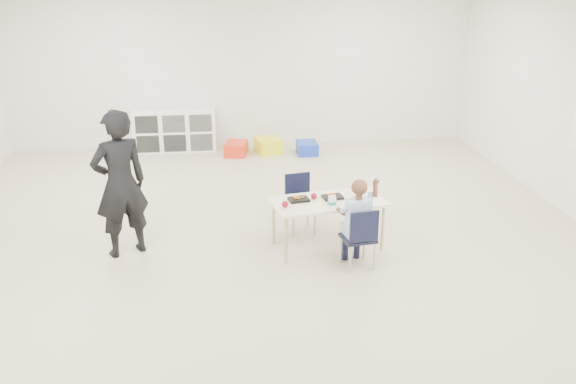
{
  "coord_description": "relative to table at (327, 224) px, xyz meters",
  "views": [
    {
      "loc": [
        -0.45,
        -6.09,
        3.07
      ],
      "look_at": [
        0.24,
        -0.25,
        0.85
      ],
      "focal_mm": 38.0,
      "sensor_mm": 36.0,
      "label": 1
    }
  ],
  "objects": [
    {
      "name": "room",
      "position": [
        -0.74,
        -0.16,
        1.11
      ],
      "size": [
        9.0,
        9.02,
        2.8
      ],
      "color": "beige",
      "rests_on": "ground"
    },
    {
      "name": "table",
      "position": [
        0.0,
        0.0,
        0.0
      ],
      "size": [
        1.34,
        0.83,
        0.58
      ],
      "rotation": [
        0.0,
        0.0,
        0.17
      ],
      "color": "#FCEFC9",
      "rests_on": "ground"
    },
    {
      "name": "chair_near",
      "position": [
        0.24,
        -0.5,
        0.05
      ],
      "size": [
        0.38,
        0.37,
        0.69
      ],
      "primitive_type": null,
      "rotation": [
        0.0,
        0.0,
        0.17
      ],
      "color": "black",
      "rests_on": "ground"
    },
    {
      "name": "chair_far",
      "position": [
        -0.24,
        0.5,
        0.05
      ],
      "size": [
        0.38,
        0.37,
        0.69
      ],
      "primitive_type": null,
      "rotation": [
        0.0,
        0.0,
        0.17
      ],
      "color": "black",
      "rests_on": "ground"
    },
    {
      "name": "child",
      "position": [
        0.24,
        -0.5,
        0.25
      ],
      "size": [
        0.53,
        0.53,
        1.09
      ],
      "primitive_type": null,
      "rotation": [
        0.0,
        0.0,
        0.17
      ],
      "color": "#B7D5F8",
      "rests_on": "chair_near"
    },
    {
      "name": "lunch_tray_near",
      "position": [
        0.06,
        0.06,
        0.3
      ],
      "size": [
        0.24,
        0.19,
        0.03
      ],
      "primitive_type": "cube",
      "rotation": [
        0.0,
        0.0,
        0.17
      ],
      "color": "black",
      "rests_on": "table"
    },
    {
      "name": "lunch_tray_far",
      "position": [
        -0.33,
        0.03,
        0.3
      ],
      "size": [
        0.24,
        0.19,
        0.03
      ],
      "primitive_type": "cube",
      "rotation": [
        0.0,
        0.0,
        0.17
      ],
      "color": "black",
      "rests_on": "table"
    },
    {
      "name": "milk_carton",
      "position": [
        0.02,
        -0.14,
        0.33
      ],
      "size": [
        0.08,
        0.08,
        0.1
      ],
      "primitive_type": "cube",
      "rotation": [
        0.0,
        0.0,
        0.17
      ],
      "color": "white",
      "rests_on": "table"
    },
    {
      "name": "bread_roll",
      "position": [
        0.3,
        -0.06,
        0.32
      ],
      "size": [
        0.09,
        0.09,
        0.07
      ],
      "primitive_type": "ellipsoid",
      "color": "tan",
      "rests_on": "table"
    },
    {
      "name": "apple_near",
      "position": [
        -0.15,
        0.06,
        0.32
      ],
      "size": [
        0.07,
        0.07,
        0.07
      ],
      "primitive_type": "sphere",
      "color": "maroon",
      "rests_on": "table"
    },
    {
      "name": "apple_far",
      "position": [
        -0.5,
        -0.15,
        0.32
      ],
      "size": [
        0.07,
        0.07,
        0.07
      ],
      "primitive_type": "sphere",
      "color": "maroon",
      "rests_on": "table"
    },
    {
      "name": "cubby_shelf",
      "position": [
        -1.94,
        4.12,
        0.06
      ],
      "size": [
        1.4,
        0.4,
        0.7
      ],
      "primitive_type": "cube",
      "color": "white",
      "rests_on": "ground"
    },
    {
      "name": "adult",
      "position": [
        -2.27,
        0.12,
        0.53
      ],
      "size": [
        0.72,
        0.63,
        1.65
      ],
      "primitive_type": "imported",
      "rotation": [
        0.0,
        0.0,
        3.62
      ],
      "color": "black",
      "rests_on": "ground"
    },
    {
      "name": "bin_red",
      "position": [
        -0.9,
        3.72,
        -0.18
      ],
      "size": [
        0.44,
        0.52,
        0.22
      ],
      "primitive_type": "cube",
      "rotation": [
        0.0,
        0.0,
        -0.22
      ],
      "color": "red",
      "rests_on": "ground"
    },
    {
      "name": "bin_yellow",
      "position": [
        -0.35,
        3.82,
        -0.17
      ],
      "size": [
        0.47,
        0.56,
        0.24
      ],
      "primitive_type": "cube",
      "rotation": [
        0.0,
        0.0,
        0.22
      ],
      "color": "yellow",
      "rests_on": "ground"
    },
    {
      "name": "bin_blue",
      "position": [
        0.31,
        3.63,
        -0.19
      ],
      "size": [
        0.34,
        0.43,
        0.21
      ],
      "primitive_type": "cube",
      "rotation": [
        0.0,
        0.0,
        0.01
      ],
      "color": "#1836B7",
      "rests_on": "ground"
    }
  ]
}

